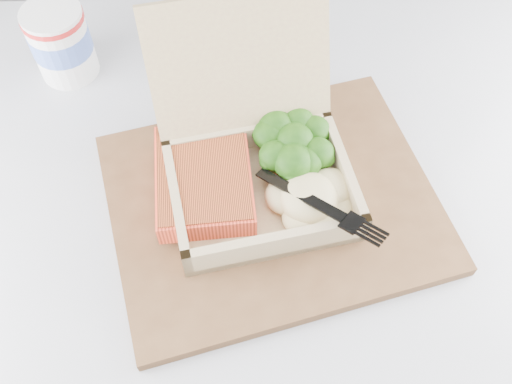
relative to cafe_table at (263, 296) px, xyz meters
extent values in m
cylinder|color=black|center=(0.00, 0.00, -0.19)|extent=(0.08, 0.08, 0.71)
cube|color=#ABACB5|center=(0.00, 0.00, 0.17)|extent=(0.95, 0.95, 0.03)
cube|color=brown|center=(0.02, 0.03, 0.20)|extent=(0.39, 0.32, 0.02)
cube|color=tan|center=(0.00, 0.03, 0.21)|extent=(0.20, 0.16, 0.01)
cube|color=tan|center=(-0.09, 0.03, 0.23)|extent=(0.01, 0.16, 0.04)
cube|color=tan|center=(0.10, 0.04, 0.23)|extent=(0.01, 0.16, 0.04)
cube|color=tan|center=(0.00, -0.04, 0.23)|extent=(0.20, 0.01, 0.04)
cube|color=tan|center=(0.00, 0.11, 0.23)|extent=(0.20, 0.01, 0.04)
cube|color=tan|center=(0.00, 0.14, 0.32)|extent=(0.20, 0.07, 0.15)
cube|color=#FE5131|center=(-0.06, 0.06, 0.23)|extent=(0.12, 0.15, 0.03)
ellipsoid|color=beige|center=(0.05, 0.01, 0.23)|extent=(0.11, 0.09, 0.04)
cube|color=black|center=(0.00, 0.05, 0.25)|extent=(0.08, 0.10, 0.03)
cube|color=black|center=(0.06, -0.01, 0.25)|extent=(0.05, 0.05, 0.01)
cylinder|color=white|center=(-0.21, 0.30, 0.24)|extent=(0.08, 0.08, 0.10)
cylinder|color=#4C6AC4|center=(-0.21, 0.30, 0.24)|extent=(0.08, 0.08, 0.03)
cylinder|color=red|center=(-0.21, 0.30, 0.28)|extent=(0.08, 0.08, 0.01)
cube|color=white|center=(0.02, 0.24, 0.19)|extent=(0.09, 0.14, 0.00)
camera|label=1|loc=(-0.07, -0.30, 0.76)|focal=40.00mm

